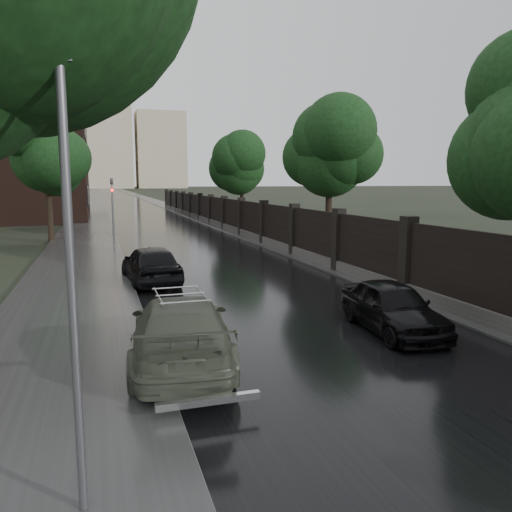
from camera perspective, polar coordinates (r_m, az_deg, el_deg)
The scene contains 13 objects.
road at distance 194.11m, azimuth -16.20°, elevation 7.03°, with size 8.00×420.00×0.02m, color black.
sidewalk_left at distance 194.04m, azimuth -17.99°, elevation 6.98°, with size 4.00×420.00×0.16m, color #2D2D2D.
verge_right at distance 194.33m, azimuth -14.57°, elevation 7.11°, with size 3.00×420.00×0.08m, color #2D2D2D.
fence_right at distance 37.41m, azimuth -2.51°, elevation 4.18°, with size 0.45×75.72×2.70m.
tree_left_far at distance 34.16m, azimuth -22.82°, elevation 10.24°, with size 4.25×4.25×7.39m.
tree_right_b at distance 28.92m, azimuth 8.41°, elevation 10.65°, with size 4.08×4.08×7.01m.
tree_right_c at distance 45.79m, azimuth -1.63°, elevation 9.91°, with size 4.08×4.08×7.01m.
lamp_post at distance 5.63m, azimuth -20.30°, elevation -3.76°, with size 0.25×0.12×5.11m.
traffic_light at distance 29.04m, azimuth -16.06°, elevation 5.37°, with size 0.16×0.32×4.00m.
stalinist_tower at distance 306.00m, azimuth -17.09°, elevation 14.61°, with size 92.00×30.00×159.00m.
volga_sedan at distance 10.69m, azimuth -8.58°, elevation -8.40°, with size 2.03×4.99×1.45m, color #4D5443.
hatchback_left at distance 19.11m, azimuth -11.93°, elevation -0.93°, with size 1.76×4.38×1.49m, color black.
car_right_near at distance 13.23m, azimuth 15.32°, elevation -5.63°, with size 1.55×3.85×1.31m, color black.
Camera 1 is at (-5.10, -4.00, 3.81)m, focal length 35.00 mm.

